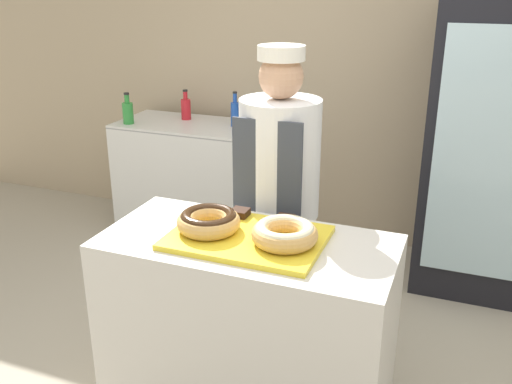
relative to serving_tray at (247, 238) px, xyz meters
The scene contains 13 objects.
wall_back 2.17m from the serving_tray, 90.00° to the left, with size 8.00×0.06×2.70m.
display_counter 0.46m from the serving_tray, ahead, with size 1.24×0.60×0.91m.
serving_tray is the anchor object (origin of this frame).
donut_chocolate_glaze 0.18m from the serving_tray, behind, with size 0.27×0.27×0.08m.
donut_light_glaze 0.18m from the serving_tray, ahead, with size 0.27×0.27×0.08m.
brownie_back_left 0.21m from the serving_tray, 121.37° to the left, with size 0.08×0.08×0.03m.
brownie_back_right 0.21m from the serving_tray, 58.63° to the left, with size 0.08×0.08×0.03m.
baker_person 0.57m from the serving_tray, 95.84° to the left, with size 0.40×0.40×1.64m.
beverage_fridge 1.94m from the serving_tray, 62.62° to the left, with size 0.67×0.70×1.85m.
chest_freezer 2.15m from the serving_tray, 124.35° to the left, with size 1.08×0.58×0.90m.
bottle_blue 1.96m from the serving_tray, 114.76° to the left, with size 0.07×0.07×0.26m.
bottle_green 2.23m from the serving_tray, 135.70° to the left, with size 0.08×0.08×0.23m.
bottle_red 2.23m from the serving_tray, 124.39° to the left, with size 0.07×0.07×0.23m.
Camera 1 is at (0.82, -1.99, 1.94)m, focal length 40.00 mm.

